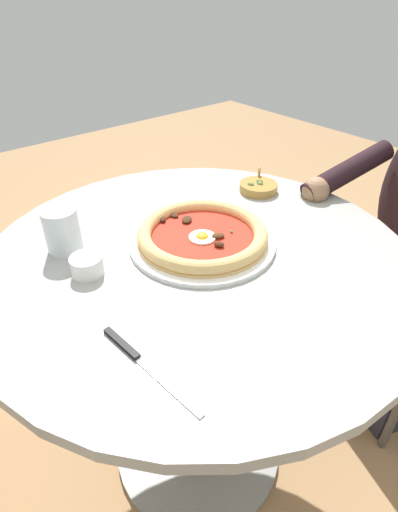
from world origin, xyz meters
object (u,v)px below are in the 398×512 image
steak_knife (135,356)px  olive_pan (258,187)px  ramekin_capers (87,265)px  pizza_on_plate (202,236)px  water_glass (63,232)px  dining_table (198,319)px

steak_knife → olive_pan: (-0.28, 0.56, 0.01)m
ramekin_capers → steak_knife: bearing=-10.7°
pizza_on_plate → water_glass: (-0.17, -0.23, 0.02)m
dining_table → steak_knife: (0.16, -0.25, 0.19)m
pizza_on_plate → ramekin_capers: (-0.06, -0.24, 0.00)m
dining_table → steak_knife: steak_knife is taller
steak_knife → olive_pan: bearing=116.2°
dining_table → pizza_on_plate: 0.21m
steak_knife → ramekin_capers: ramekin_capers is taller
olive_pan → water_glass: bearing=-97.2°
ramekin_capers → olive_pan: olive_pan is taller
dining_table → steak_knife: 0.36m
steak_knife → ramekin_capers: size_ratio=3.54×
steak_knife → olive_pan: olive_pan is taller
dining_table → water_glass: water_glass is taller
dining_table → ramekin_capers: bearing=-111.0°
water_glass → ramekin_capers: 0.11m
steak_knife → ramekin_capers: bearing=169.3°
water_glass → pizza_on_plate: bearing=54.8°
pizza_on_plate → olive_pan: (-0.10, 0.28, -0.01)m
ramekin_capers → olive_pan: bearing=94.5°
pizza_on_plate → olive_pan: olive_pan is taller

